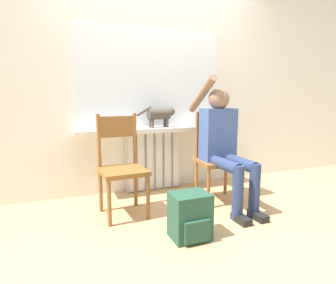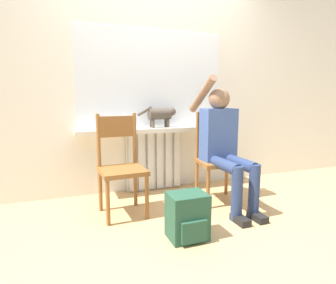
{
  "view_description": "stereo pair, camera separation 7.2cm",
  "coord_description": "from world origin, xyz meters",
  "px_view_note": "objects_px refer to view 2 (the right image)",
  "views": [
    {
      "loc": [
        -1.04,
        -1.9,
        1.07
      ],
      "look_at": [
        0.0,
        0.69,
        0.63
      ],
      "focal_mm": 30.0,
      "sensor_mm": 36.0,
      "label": 1
    },
    {
      "loc": [
        -0.97,
        -1.93,
        1.07
      ],
      "look_at": [
        0.0,
        0.69,
        0.63
      ],
      "focal_mm": 30.0,
      "sensor_mm": 36.0,
      "label": 2
    }
  ],
  "objects_px": {
    "cat": "(161,114)",
    "backpack": "(188,216)",
    "chair_left": "(121,165)",
    "person": "(224,141)",
    "chair_right": "(217,157)"
  },
  "relations": [
    {
      "from": "chair_left",
      "to": "person",
      "type": "xyz_separation_m",
      "value": [
        1.0,
        -0.14,
        0.18
      ]
    },
    {
      "from": "cat",
      "to": "backpack",
      "type": "relative_size",
      "value": 1.27
    },
    {
      "from": "backpack",
      "to": "cat",
      "type": "bearing_deg",
      "value": 81.1
    },
    {
      "from": "cat",
      "to": "backpack",
      "type": "height_order",
      "value": "cat"
    },
    {
      "from": "chair_right",
      "to": "person",
      "type": "height_order",
      "value": "person"
    },
    {
      "from": "person",
      "to": "backpack",
      "type": "relative_size",
      "value": 3.64
    },
    {
      "from": "person",
      "to": "cat",
      "type": "bearing_deg",
      "value": 125.72
    },
    {
      "from": "chair_left",
      "to": "backpack",
      "type": "distance_m",
      "value": 0.81
    },
    {
      "from": "backpack",
      "to": "chair_right",
      "type": "bearing_deg",
      "value": 46.31
    },
    {
      "from": "chair_left",
      "to": "person",
      "type": "height_order",
      "value": "person"
    },
    {
      "from": "chair_right",
      "to": "cat",
      "type": "xyz_separation_m",
      "value": [
        -0.45,
        0.48,
        0.43
      ]
    },
    {
      "from": "chair_left",
      "to": "chair_right",
      "type": "xyz_separation_m",
      "value": [
        1.01,
        -0.0,
        0.0
      ]
    },
    {
      "from": "cat",
      "to": "chair_right",
      "type": "bearing_deg",
      "value": -46.81
    },
    {
      "from": "chair_left",
      "to": "backpack",
      "type": "bearing_deg",
      "value": -63.42
    },
    {
      "from": "chair_left",
      "to": "backpack",
      "type": "xyz_separation_m",
      "value": [
        0.38,
        -0.66,
        -0.29
      ]
    }
  ]
}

